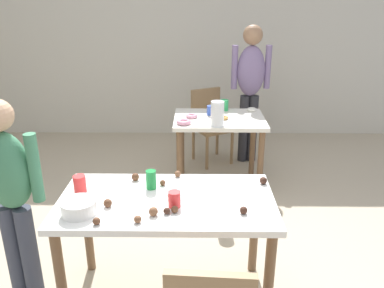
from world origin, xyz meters
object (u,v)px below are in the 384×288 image
(chair_far_table, at_px, (210,121))
(person_adult_far, at_px, (250,82))
(soda_can, at_px, (151,180))
(dining_table_near, at_px, (167,213))
(mixing_bowl, at_px, (79,207))
(pitcher_far, at_px, (217,114))
(dining_table_far, at_px, (219,130))
(person_girl_near, at_px, (10,190))

(chair_far_table, bearing_deg, person_adult_far, -2.68)
(soda_can, bearing_deg, dining_table_near, -52.20)
(chair_far_table, xyz_separation_m, person_adult_far, (0.46, -0.02, 0.48))
(mixing_bowl, bearing_deg, pitcher_far, 61.78)
(person_adult_far, height_order, pitcher_far, person_adult_far)
(dining_table_near, relative_size, person_adult_far, 0.82)
(mixing_bowl, bearing_deg, dining_table_far, 64.29)
(dining_table_far, relative_size, person_adult_far, 0.57)
(mixing_bowl, relative_size, pitcher_far, 0.84)
(person_girl_near, relative_size, person_adult_far, 0.86)
(dining_table_far, bearing_deg, person_girl_near, -128.42)
(dining_table_far, distance_m, soda_can, 1.64)
(dining_table_far, distance_m, person_adult_far, 0.85)
(person_girl_near, bearing_deg, mixing_bowl, -19.22)
(dining_table_far, bearing_deg, person_adult_far, 59.85)
(dining_table_near, height_order, person_girl_near, person_girl_near)
(person_girl_near, xyz_separation_m, mixing_bowl, (0.45, -0.16, -0.02))
(chair_far_table, distance_m, mixing_bowl, 2.69)
(dining_table_far, height_order, chair_far_table, chair_far_table)
(person_girl_near, distance_m, person_adult_far, 2.94)
(soda_can, bearing_deg, dining_table_far, 71.40)
(chair_far_table, xyz_separation_m, pitcher_far, (0.04, -0.95, 0.37))
(person_girl_near, bearing_deg, chair_far_table, 61.90)
(soda_can, bearing_deg, person_girl_near, -169.32)
(chair_far_table, relative_size, person_adult_far, 0.54)
(soda_can, relative_size, pitcher_far, 0.52)
(dining_table_far, bearing_deg, chair_far_table, 96.10)
(chair_far_table, bearing_deg, mixing_bowl, -107.88)
(person_girl_near, xyz_separation_m, soda_can, (0.83, 0.16, -0.00))
(person_adult_far, bearing_deg, mixing_bowl, -116.92)
(person_adult_far, height_order, mixing_bowl, person_adult_far)
(person_girl_near, xyz_separation_m, pitcher_far, (1.31, 1.44, 0.05))
(soda_can, height_order, pitcher_far, pitcher_far)
(dining_table_near, distance_m, soda_can, 0.24)
(dining_table_near, distance_m, person_adult_far, 2.50)
(person_girl_near, bearing_deg, dining_table_far, 51.58)
(dining_table_near, xyz_separation_m, chair_far_table, (0.34, 2.37, -0.15))
(chair_far_table, distance_m, person_adult_far, 0.66)
(mixing_bowl, bearing_deg, person_adult_far, 63.08)
(dining_table_far, distance_m, pitcher_far, 0.36)
(person_adult_far, bearing_deg, person_girl_near, -126.26)
(person_adult_far, relative_size, mixing_bowl, 8.11)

